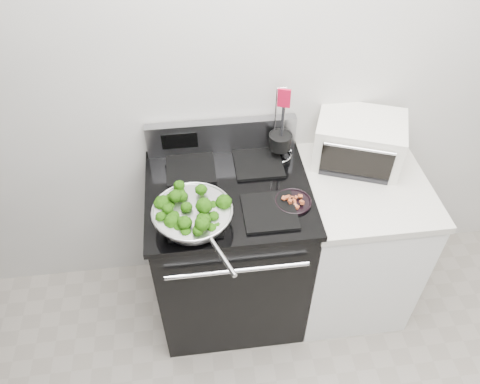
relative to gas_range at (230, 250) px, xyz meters
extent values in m
cube|color=silver|center=(0.30, 0.34, 0.86)|extent=(4.00, 0.02, 2.70)
cube|color=black|center=(0.00, 0.00, -0.03)|extent=(0.76, 0.66, 0.92)
cube|color=black|center=(0.00, 0.00, 0.45)|extent=(0.79, 0.69, 0.03)
cube|color=#99999E|center=(0.00, 0.30, 0.55)|extent=(0.76, 0.05, 0.18)
cube|color=black|center=(-0.17, -0.17, 0.47)|extent=(0.24, 0.24, 0.01)
cube|color=black|center=(0.17, -0.17, 0.47)|extent=(0.24, 0.24, 0.01)
cube|color=black|center=(-0.17, 0.17, 0.47)|extent=(0.24, 0.24, 0.01)
cube|color=black|center=(0.17, 0.17, 0.47)|extent=(0.24, 0.24, 0.01)
cube|color=white|center=(0.68, 0.00, -0.05)|extent=(0.60, 0.66, 0.88)
cube|color=beige|center=(0.68, 0.00, 0.41)|extent=(0.62, 0.68, 0.04)
torus|color=silver|center=(-0.18, -0.20, 0.55)|extent=(0.36, 0.36, 0.01)
cylinder|color=silver|center=(-0.07, -0.45, 0.54)|extent=(0.10, 0.21, 0.02)
cylinder|color=black|center=(0.29, -0.12, 0.47)|extent=(0.17, 0.17, 0.01)
cylinder|color=black|center=(0.29, 0.22, 0.56)|extent=(0.11, 0.11, 0.08)
cylinder|color=black|center=(0.29, 0.22, 0.65)|extent=(0.02, 0.02, 0.24)
cube|color=red|center=(0.29, 0.22, 0.82)|extent=(0.06, 0.03, 0.10)
cube|color=silver|center=(0.68, 0.18, 0.55)|extent=(0.51, 0.45, 0.24)
cube|color=black|center=(0.68, 0.01, 0.54)|extent=(0.32, 0.13, 0.17)
camera|label=1|loc=(-0.14, -1.59, 2.02)|focal=35.00mm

